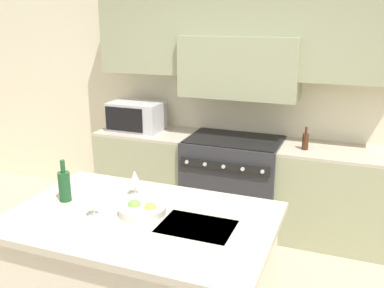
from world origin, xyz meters
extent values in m
cube|color=beige|center=(0.00, 2.33, 1.35)|extent=(10.00, 0.06, 2.70)
cube|color=gray|center=(0.00, 2.13, 1.98)|extent=(3.00, 0.34, 0.85)
cube|color=gray|center=(0.00, 2.10, 1.65)|extent=(1.18, 0.40, 0.60)
cube|color=gray|center=(-0.99, 1.99, 0.45)|extent=(1.02, 0.62, 0.90)
cube|color=#B2A893|center=(-0.99, 1.99, 0.92)|extent=(1.02, 0.62, 0.03)
cube|color=gray|center=(0.99, 1.99, 0.45)|extent=(1.02, 0.62, 0.90)
cube|color=#B2A893|center=(0.99, 1.99, 0.92)|extent=(1.02, 0.62, 0.03)
cube|color=#2D2D33|center=(0.00, 1.97, 0.47)|extent=(0.96, 0.66, 0.94)
cube|color=black|center=(0.00, 1.97, 0.94)|extent=(0.92, 0.61, 0.01)
cube|color=black|center=(0.00, 1.62, 0.77)|extent=(0.88, 0.02, 0.09)
cylinder|color=silver|center=(-0.37, 1.61, 0.77)|extent=(0.04, 0.02, 0.04)
cylinder|color=silver|center=(-0.19, 1.61, 0.77)|extent=(0.04, 0.02, 0.04)
cylinder|color=silver|center=(0.00, 1.61, 0.77)|extent=(0.04, 0.02, 0.04)
cylinder|color=silver|center=(0.19, 1.61, 0.77)|extent=(0.04, 0.02, 0.04)
cylinder|color=silver|center=(0.37, 1.61, 0.77)|extent=(0.04, 0.02, 0.04)
cube|color=#B7B7BC|center=(-1.11, 1.99, 1.08)|extent=(0.56, 0.38, 0.31)
cube|color=black|center=(-1.16, 1.79, 1.08)|extent=(0.44, 0.01, 0.25)
cube|color=beige|center=(-0.08, 0.09, 0.45)|extent=(1.56, 0.99, 0.90)
cube|color=#B2A893|center=(-0.08, 0.09, 0.92)|extent=(1.66, 1.07, 0.04)
cube|color=#2D2D30|center=(0.29, 0.09, 0.94)|extent=(0.44, 0.32, 0.01)
cylinder|color=#B2B2B7|center=(0.29, 0.28, 0.94)|extent=(0.02, 0.02, 0.00)
cylinder|color=#194723|center=(-0.66, 0.12, 1.04)|extent=(0.08, 0.08, 0.20)
cylinder|color=#194723|center=(-0.66, 0.12, 1.19)|extent=(0.03, 0.03, 0.09)
cylinder|color=white|center=(-0.35, -0.01, 0.95)|extent=(0.07, 0.07, 0.01)
cylinder|color=white|center=(-0.35, -0.01, 0.98)|extent=(0.01, 0.01, 0.07)
cone|color=white|center=(-0.35, -0.01, 1.07)|extent=(0.08, 0.08, 0.10)
cylinder|color=white|center=(-0.27, 0.37, 0.95)|extent=(0.07, 0.07, 0.01)
cylinder|color=white|center=(-0.27, 0.37, 0.98)|extent=(0.01, 0.01, 0.07)
cone|color=white|center=(-0.27, 0.37, 1.07)|extent=(0.08, 0.08, 0.10)
cylinder|color=silver|center=(-0.08, 0.12, 0.97)|extent=(0.30, 0.30, 0.05)
sphere|color=#66A83D|center=(-0.14, 0.12, 0.98)|extent=(0.09, 0.09, 0.09)
sphere|color=gold|center=(-0.03, 0.12, 0.99)|extent=(0.08, 0.08, 0.08)
cylinder|color=#422314|center=(0.71, 1.91, 1.01)|extent=(0.06, 0.06, 0.15)
cylinder|color=#422314|center=(0.71, 1.91, 1.12)|extent=(0.02, 0.02, 0.07)
camera|label=1|loc=(1.09, -2.05, 2.15)|focal=40.00mm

